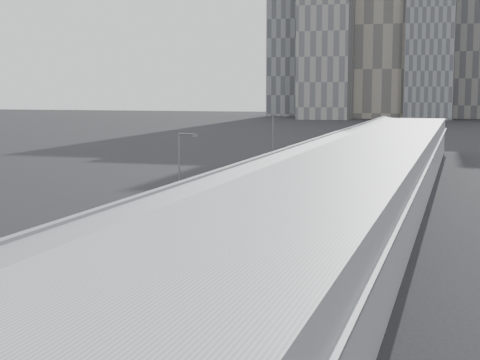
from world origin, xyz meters
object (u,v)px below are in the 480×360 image
at_px(bus_1, 88,283).
at_px(bus_6, 325,163).
at_px(street_lamp_far, 274,140).
at_px(suv, 319,150).
at_px(bus_4, 274,187).
at_px(bus_2, 177,234).
at_px(shipping_container, 296,154).
at_px(bus_3, 243,204).
at_px(bus_5, 296,174).
at_px(street_lamp_near, 181,168).

height_order(bus_1, bus_6, bus_1).
bearing_deg(bus_1, street_lamp_far, 97.01).
bearing_deg(suv, bus_4, -97.25).
height_order(bus_2, shipping_container, bus_2).
xyz_separation_m(bus_3, bus_5, (-0.78, 26.71, 0.02)).
xyz_separation_m(bus_1, bus_5, (-0.88, 57.27, -0.08)).
height_order(bus_2, bus_3, bus_3).
distance_m(bus_2, bus_4, 27.99).
xyz_separation_m(bus_1, bus_2, (-0.82, 15.43, -0.19)).
bearing_deg(bus_4, bus_6, 87.96).
xyz_separation_m(street_lamp_far, shipping_container, (-1.31, 20.88, -3.94)).
height_order(bus_5, suv, bus_5).
distance_m(street_lamp_near, shipping_container, 58.40).
relative_size(bus_3, bus_5, 0.99).
height_order(bus_3, shipping_container, bus_3).
xyz_separation_m(bus_3, street_lamp_far, (-6.74, 38.60, 3.56)).
bearing_deg(bus_1, street_lamp_near, 103.54).
bearing_deg(street_lamp_near, suv, 90.23).
height_order(bus_3, street_lamp_far, street_lamp_far).
bearing_deg(street_lamp_far, suv, 90.49).
xyz_separation_m(bus_6, shipping_container, (-8.16, 16.83, -0.37)).
relative_size(bus_1, bus_4, 1.04).
relative_size(bus_4, suv, 2.29).
distance_m(bus_4, suv, 62.99).
xyz_separation_m(bus_4, suv, (-6.89, 62.61, -0.82)).
relative_size(bus_6, shipping_container, 2.19).
bearing_deg(bus_6, street_lamp_far, -149.41).
bearing_deg(bus_6, bus_4, -90.49).
height_order(bus_1, bus_5, bus_1).
relative_size(bus_2, suv, 2.12).
xyz_separation_m(bus_1, bus_6, (0.02, 73.20, -0.11)).
distance_m(bus_1, bus_2, 15.45).
bearing_deg(bus_5, street_lamp_near, -104.97).
xyz_separation_m(bus_6, street_lamp_far, (-6.86, -4.04, 3.57)).
relative_size(bus_5, shipping_container, 2.25).
distance_m(bus_1, bus_3, 30.56).
height_order(bus_1, bus_2, bus_1).
relative_size(bus_2, street_lamp_near, 1.49).
xyz_separation_m(bus_2, street_lamp_far, (-6.02, 53.73, 3.65)).
bearing_deg(street_lamp_far, bus_5, -63.39).
distance_m(bus_3, bus_5, 26.72).
xyz_separation_m(bus_5, bus_6, (0.90, 15.93, -0.03)).
xyz_separation_m(bus_1, suv, (-7.16, 106.02, -0.90)).
height_order(bus_1, shipping_container, bus_1).
xyz_separation_m(bus_4, bus_5, (-0.61, 13.86, -0.01)).
relative_size(bus_1, street_lamp_near, 1.68).
height_order(bus_4, bus_6, bus_4).
bearing_deg(bus_4, bus_1, -91.12).
distance_m(bus_3, street_lamp_near, 7.56).
relative_size(bus_2, shipping_container, 2.09).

